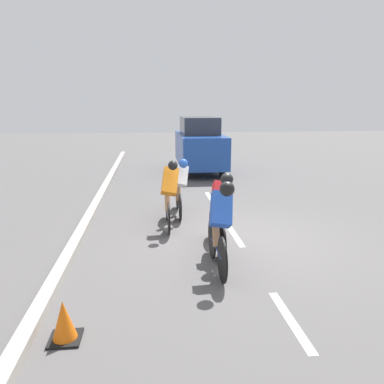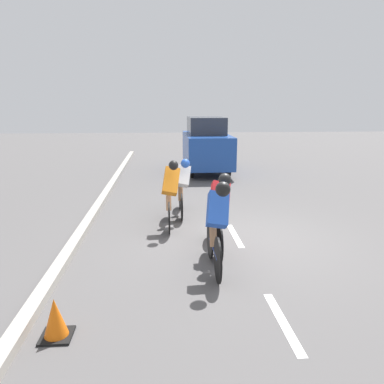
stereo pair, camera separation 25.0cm
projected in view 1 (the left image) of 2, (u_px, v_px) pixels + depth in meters
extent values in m
plane|color=#565454|center=(238.00, 240.00, 7.55)|extent=(60.00, 60.00, 0.00)
cube|color=white|center=(290.00, 320.00, 4.74)|extent=(0.12, 1.40, 0.01)
cube|color=white|center=(235.00, 235.00, 7.84)|extent=(0.12, 1.40, 0.01)
cube|color=white|center=(210.00, 198.00, 10.93)|extent=(0.12, 1.40, 0.01)
cube|color=#A8A399|center=(78.00, 238.00, 7.48)|extent=(0.20, 27.26, 0.14)
cylinder|color=black|center=(212.00, 224.00, 7.44)|extent=(0.03, 0.68, 0.68)
cylinder|color=black|center=(222.00, 243.00, 6.46)|extent=(0.03, 0.68, 0.68)
cylinder|color=navy|center=(217.00, 233.00, 6.95)|extent=(0.04, 1.01, 0.04)
cylinder|color=navy|center=(215.00, 219.00, 7.07)|extent=(0.04, 0.04, 0.42)
cylinder|color=white|center=(217.00, 227.00, 6.97)|extent=(0.07, 0.07, 0.16)
cylinder|color=#9E704C|center=(216.00, 222.00, 6.98)|extent=(0.12, 0.23, 0.36)
cube|color=red|center=(221.00, 198.00, 6.70)|extent=(0.42, 0.49, 0.63)
sphere|color=black|center=(227.00, 179.00, 6.40)|extent=(0.22, 0.22, 0.22)
cylinder|color=black|center=(177.00, 197.00, 9.71)|extent=(0.03, 0.65, 0.65)
cylinder|color=black|center=(180.00, 207.00, 8.75)|extent=(0.03, 0.65, 0.65)
cylinder|color=black|center=(179.00, 202.00, 9.23)|extent=(0.04, 0.99, 0.04)
cylinder|color=black|center=(178.00, 192.00, 9.35)|extent=(0.04, 0.04, 0.42)
cylinder|color=#1999D8|center=(178.00, 197.00, 9.25)|extent=(0.07, 0.07, 0.16)
cylinder|color=#9E704C|center=(178.00, 194.00, 9.26)|extent=(0.12, 0.23, 0.36)
cube|color=white|center=(181.00, 176.00, 8.98)|extent=(0.42, 0.45, 0.58)
sphere|color=blue|center=(183.00, 163.00, 8.70)|extent=(0.21, 0.21, 0.21)
cylinder|color=black|center=(212.00, 238.00, 6.63)|extent=(0.03, 0.72, 0.72)
cylinder|color=black|center=(222.00, 260.00, 5.70)|extent=(0.03, 0.72, 0.72)
cylinder|color=navy|center=(217.00, 248.00, 6.16)|extent=(0.04, 0.96, 0.04)
cylinder|color=navy|center=(215.00, 233.00, 6.28)|extent=(0.04, 0.04, 0.42)
cylinder|color=#1999D8|center=(216.00, 241.00, 6.19)|extent=(0.07, 0.07, 0.16)
cylinder|color=#9E704C|center=(216.00, 236.00, 6.19)|extent=(0.12, 0.23, 0.36)
cube|color=blue|center=(221.00, 209.00, 5.91)|extent=(0.40, 0.48, 0.61)
sphere|color=black|center=(227.00, 189.00, 5.62)|extent=(0.23, 0.23, 0.23)
cylinder|color=black|center=(167.00, 206.00, 8.80)|extent=(0.03, 0.68, 0.68)
cylinder|color=black|center=(169.00, 218.00, 7.83)|extent=(0.03, 0.68, 0.68)
cylinder|color=#B7B7BC|center=(168.00, 212.00, 8.31)|extent=(0.04, 1.00, 0.04)
cylinder|color=#B7B7BC|center=(167.00, 201.00, 8.43)|extent=(0.04, 0.04, 0.42)
cylinder|color=white|center=(168.00, 207.00, 8.34)|extent=(0.07, 0.07, 0.16)
cylinder|color=tan|center=(167.00, 203.00, 8.34)|extent=(0.12, 0.23, 0.36)
cube|color=orange|center=(170.00, 181.00, 8.06)|extent=(0.42, 0.50, 0.65)
sphere|color=black|center=(173.00, 165.00, 7.77)|extent=(0.20, 0.20, 0.20)
cylinder|color=black|center=(222.00, 169.00, 14.05)|extent=(0.14, 0.64, 0.64)
cylinder|color=black|center=(186.00, 169.00, 13.90)|extent=(0.14, 0.64, 0.64)
cylinder|color=black|center=(211.00, 159.00, 16.46)|extent=(0.14, 0.64, 0.64)
cylinder|color=black|center=(181.00, 160.00, 16.31)|extent=(0.14, 0.64, 0.64)
cube|color=#1E479E|center=(200.00, 149.00, 15.04)|extent=(1.70, 4.02, 1.20)
cube|color=#2D333D|center=(199.00, 125.00, 15.02)|extent=(1.39, 2.21, 0.66)
cube|color=black|center=(65.00, 338.00, 4.34)|extent=(0.36, 0.36, 0.03)
cone|color=orange|center=(64.00, 320.00, 4.29)|extent=(0.28, 0.28, 0.46)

